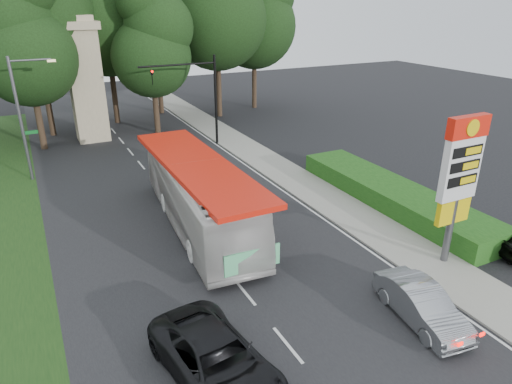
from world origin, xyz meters
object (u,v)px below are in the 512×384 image
transit_bus (199,195)px  streetlight_signs (23,114)px  traffic_signal_mast (200,89)px  gas_station_pylon (460,172)px  suv_charcoal (216,361)px  monument (86,79)px  sedan_silver (421,304)px

transit_bus → streetlight_signs: bearing=127.5°
traffic_signal_mast → gas_station_pylon: bearing=-80.9°
traffic_signal_mast → suv_charcoal: size_ratio=1.27×
streetlight_signs → monument: size_ratio=0.80×
transit_bus → sedan_silver: (4.62, -11.07, -1.07)m
monument → sedan_silver: 31.68m
transit_bus → gas_station_pylon: bearing=-40.0°
gas_station_pylon → suv_charcoal: (-12.00, -1.84, -3.66)m
gas_station_pylon → traffic_signal_mast: traffic_signal_mast is taller
monument → suv_charcoal: bearing=-91.5°
streetlight_signs → transit_bus: (7.49, -11.49, -2.66)m
gas_station_pylon → streetlight_signs: bearing=129.0°
traffic_signal_mast → monument: bearing=142.0°
gas_station_pylon → transit_bus: gas_station_pylon is taller
streetlight_signs → sedan_silver: 25.87m
streetlight_signs → suv_charcoal: size_ratio=1.42×
gas_station_pylon → traffic_signal_mast: bearing=99.1°
streetlight_signs → sedan_silver: bearing=-61.8°
gas_station_pylon → monument: size_ratio=0.68×
gas_station_pylon → traffic_signal_mast: (-3.52, 22.00, 0.22)m
traffic_signal_mast → monument: (-7.68, 6.00, 0.43)m
gas_station_pylon → streetlight_signs: size_ratio=0.86×
monument → streetlight_signs: bearing=-122.0°
transit_bus → suv_charcoal: bearing=-103.2°
traffic_signal_mast → sedan_silver: 24.87m
traffic_signal_mast → sedan_silver: traffic_signal_mast is taller
traffic_signal_mast → transit_bus: (-5.18, -13.48, -2.90)m
gas_station_pylon → sedan_silver: (-4.08, -2.54, -3.74)m
streetlight_signs → suv_charcoal: bearing=-79.2°
suv_charcoal → transit_bus: bearing=64.8°
gas_station_pylon → sedan_silver: 6.09m
gas_station_pylon → monument: 30.17m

